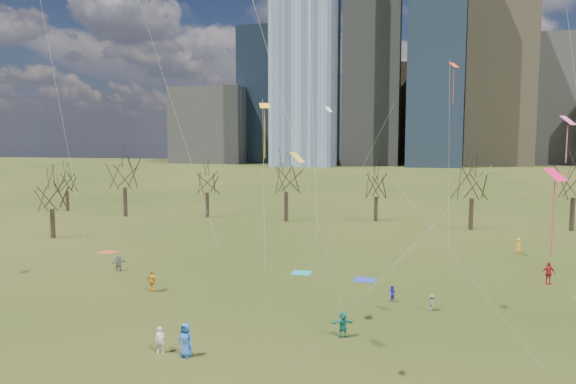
% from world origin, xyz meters
% --- Properties ---
extents(ground, '(500.00, 500.00, 0.00)m').
position_xyz_m(ground, '(0.00, 0.00, 0.00)').
color(ground, black).
rests_on(ground, ground).
extents(downtown_skyline, '(212.50, 78.00, 118.00)m').
position_xyz_m(downtown_skyline, '(-2.43, 210.64, 39.01)').
color(downtown_skyline, slate).
rests_on(downtown_skyline, ground).
extents(bare_tree_row, '(113.04, 29.80, 9.50)m').
position_xyz_m(bare_tree_row, '(-0.09, 37.22, 6.12)').
color(bare_tree_row, black).
rests_on(bare_tree_row, ground).
extents(blanket_teal, '(1.60, 1.50, 0.03)m').
position_xyz_m(blanket_teal, '(0.80, 13.52, 0.01)').
color(blanket_teal, teal).
rests_on(blanket_teal, ground).
extents(blanket_navy, '(1.60, 1.50, 0.03)m').
position_xyz_m(blanket_navy, '(6.18, 12.58, 0.01)').
color(blanket_navy, '#232EA3').
rests_on(blanket_navy, ground).
extents(blanket_crimson, '(1.60, 1.50, 0.03)m').
position_xyz_m(blanket_crimson, '(-19.65, 16.81, 0.01)').
color(blanket_crimson, '#B03E23').
rests_on(blanket_crimson, ground).
extents(person_0, '(0.97, 0.73, 1.79)m').
position_xyz_m(person_0, '(-1.52, -4.27, 0.90)').
color(person_0, '#2756AA').
rests_on(person_0, ground).
extents(person_1, '(0.59, 0.48, 1.41)m').
position_xyz_m(person_1, '(-3.04, -4.15, 0.71)').
color(person_1, silver).
rests_on(person_1, ground).
extents(person_3, '(0.62, 0.82, 1.13)m').
position_xyz_m(person_3, '(11.11, 6.14, 0.56)').
color(person_3, '#595B5E').
rests_on(person_3, ground).
extents(person_4, '(1.02, 0.65, 1.62)m').
position_xyz_m(person_4, '(-8.79, 5.69, 0.81)').
color(person_4, orange).
rests_on(person_4, ground).
extents(person_5, '(1.47, 1.00, 1.52)m').
position_xyz_m(person_5, '(6.03, 0.27, 0.76)').
color(person_5, '#197162').
rests_on(person_5, ground).
extents(person_8, '(0.68, 0.71, 1.15)m').
position_xyz_m(person_8, '(8.50, 7.43, 0.58)').
color(person_8, '#3528B1').
rests_on(person_8, ground).
extents(person_10, '(1.09, 0.64, 1.74)m').
position_xyz_m(person_10, '(20.16, 14.74, 0.87)').
color(person_10, '#AC181B').
rests_on(person_10, ground).
extents(person_11, '(1.23, 1.27, 1.45)m').
position_xyz_m(person_11, '(-14.52, 10.49, 0.72)').
color(person_11, slate).
rests_on(person_11, ground).
extents(person_12, '(0.71, 0.85, 1.47)m').
position_xyz_m(person_12, '(20.13, 26.15, 0.74)').
color(person_12, orange).
rests_on(person_12, ground).
extents(kites_airborne, '(67.59, 36.15, 34.18)m').
position_xyz_m(kites_airborne, '(5.67, 8.07, 13.89)').
color(kites_airborne, '#FFAE15').
rests_on(kites_airborne, ground).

